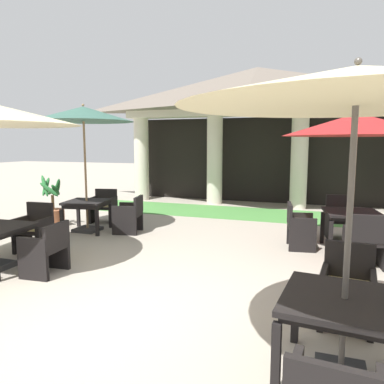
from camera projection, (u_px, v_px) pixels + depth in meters
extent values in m
plane|color=#9E9384|center=(130.00, 320.00, 4.27)|extent=(60.00, 60.00, 0.00)
cylinder|color=beige|center=(142.00, 159.00, 13.25)|extent=(0.52, 0.52, 2.90)
cylinder|color=beige|center=(215.00, 161.00, 12.35)|extent=(0.52, 0.52, 2.90)
cylinder|color=beige|center=(299.00, 162.00, 11.46)|extent=(0.52, 0.52, 2.90)
cube|color=beige|center=(256.00, 112.00, 11.70)|extent=(8.97, 0.70, 0.24)
pyramid|color=#665B51|center=(257.00, 88.00, 11.60)|extent=(9.37, 3.16, 1.25)
cube|color=black|center=(260.00, 160.00, 12.75)|extent=(8.77, 0.16, 2.90)
cube|color=#47843D|center=(246.00, 213.00, 10.75)|extent=(11.17, 2.02, 0.01)
cube|color=black|center=(87.00, 202.00, 8.52)|extent=(1.05, 1.05, 0.05)
cube|color=black|center=(87.00, 205.00, 8.53)|extent=(0.96, 0.96, 0.08)
cube|color=black|center=(62.00, 222.00, 8.23)|extent=(0.08, 0.08, 0.58)
cube|color=black|center=(97.00, 223.00, 8.11)|extent=(0.08, 0.08, 0.58)
cube|color=black|center=(78.00, 215.00, 9.03)|extent=(0.08, 0.08, 0.58)
cube|color=black|center=(111.00, 216.00, 8.92)|extent=(0.08, 0.08, 0.58)
cube|color=#2D2D2D|center=(88.00, 229.00, 8.61)|extent=(0.53, 0.53, 0.07)
cylinder|color=olive|center=(86.00, 174.00, 8.44)|extent=(0.05, 0.05, 2.65)
cone|color=#33594C|center=(83.00, 114.00, 8.26)|extent=(2.23, 2.23, 0.33)
sphere|color=olive|center=(83.00, 105.00, 8.23)|extent=(0.06, 0.06, 0.06)
cube|color=black|center=(128.00, 214.00, 8.42)|extent=(0.65, 0.65, 0.07)
cube|color=#E0CC7F|center=(128.00, 212.00, 8.41)|extent=(0.60, 0.60, 0.05)
cube|color=black|center=(139.00, 205.00, 8.35)|extent=(0.17, 0.56, 0.39)
cube|color=black|center=(124.00, 221.00, 8.17)|extent=(0.56, 0.17, 0.65)
cube|color=black|center=(131.00, 216.00, 8.68)|extent=(0.56, 0.17, 0.65)
cube|color=black|center=(114.00, 226.00, 8.24)|extent=(0.07, 0.07, 0.38)
cube|color=black|center=(121.00, 222.00, 8.73)|extent=(0.07, 0.07, 0.38)
cube|color=black|center=(135.00, 227.00, 8.16)|extent=(0.07, 0.07, 0.38)
cube|color=black|center=(142.00, 222.00, 8.66)|extent=(0.07, 0.07, 0.38)
cube|color=black|center=(103.00, 207.00, 9.52)|extent=(0.67, 0.62, 0.07)
cube|color=#E0CC7F|center=(103.00, 205.00, 9.51)|extent=(0.62, 0.57, 0.05)
cube|color=black|center=(106.00, 197.00, 9.72)|extent=(0.59, 0.17, 0.41)
cube|color=black|center=(113.00, 210.00, 9.49)|extent=(0.16, 0.52, 0.65)
cube|color=black|center=(93.00, 209.00, 9.57)|extent=(0.16, 0.52, 0.65)
cube|color=black|center=(110.00, 217.00, 9.28)|extent=(0.07, 0.07, 0.36)
cube|color=black|center=(90.00, 217.00, 9.36)|extent=(0.07, 0.07, 0.36)
cube|color=black|center=(116.00, 214.00, 9.73)|extent=(0.07, 0.07, 0.36)
cube|color=black|center=(97.00, 213.00, 9.81)|extent=(0.07, 0.07, 0.36)
cube|color=black|center=(39.00, 245.00, 6.33)|extent=(0.08, 0.08, 0.60)
cube|color=black|center=(44.00, 248.00, 5.73)|extent=(0.54, 0.63, 0.07)
cube|color=#E0CC7F|center=(44.00, 244.00, 5.72)|extent=(0.49, 0.58, 0.05)
cube|color=black|center=(56.00, 235.00, 5.64)|extent=(0.10, 0.60, 0.37)
cube|color=black|center=(33.00, 259.00, 5.48)|extent=(0.50, 0.10, 0.65)
cube|color=black|center=(56.00, 249.00, 6.01)|extent=(0.50, 0.10, 0.65)
cube|color=black|center=(21.00, 266.00, 5.56)|extent=(0.06, 0.06, 0.38)
cube|color=black|center=(44.00, 256.00, 6.08)|extent=(0.06, 0.06, 0.38)
cube|color=black|center=(46.00, 269.00, 5.44)|extent=(0.06, 0.06, 0.38)
cube|color=black|center=(68.00, 258.00, 5.96)|extent=(0.06, 0.06, 0.38)
cube|color=black|center=(33.00, 230.00, 6.89)|extent=(0.59, 0.53, 0.07)
cube|color=#E0CC7F|center=(33.00, 227.00, 6.88)|extent=(0.54, 0.49, 0.05)
cube|color=black|center=(40.00, 214.00, 7.07)|extent=(0.56, 0.10, 0.46)
cube|color=black|center=(45.00, 236.00, 6.83)|extent=(0.10, 0.49, 0.65)
cube|color=black|center=(22.00, 234.00, 6.97)|extent=(0.10, 0.49, 0.65)
cube|color=black|center=(38.00, 246.00, 6.65)|extent=(0.06, 0.06, 0.38)
cube|color=black|center=(14.00, 244.00, 6.78)|extent=(0.06, 0.06, 0.38)
cube|color=black|center=(53.00, 240.00, 7.06)|extent=(0.06, 0.06, 0.38)
cube|color=black|center=(30.00, 238.00, 7.19)|extent=(0.06, 0.06, 0.38)
cube|color=black|center=(352.00, 213.00, 6.95)|extent=(1.11, 1.11, 0.05)
cube|color=black|center=(352.00, 216.00, 6.96)|extent=(1.02, 1.02, 0.06)
cube|color=black|center=(330.00, 239.00, 6.65)|extent=(0.08, 0.08, 0.64)
cube|color=black|center=(384.00, 241.00, 6.49)|extent=(0.08, 0.08, 0.64)
cube|color=black|center=(322.00, 228.00, 7.52)|extent=(0.08, 0.08, 0.64)
cube|color=black|center=(369.00, 229.00, 7.36)|extent=(0.08, 0.08, 0.64)
cube|color=#2D2D2D|center=(350.00, 249.00, 7.04)|extent=(0.49, 0.49, 0.07)
cylinder|color=olive|center=(353.00, 190.00, 6.90)|extent=(0.04, 0.04, 2.33)
cone|color=maroon|center=(357.00, 124.00, 6.74)|extent=(2.69, 2.69, 0.41)
sphere|color=olive|center=(358.00, 111.00, 6.71)|extent=(0.06, 0.06, 0.06)
cube|color=black|center=(301.00, 227.00, 7.16)|extent=(0.58, 0.66, 0.07)
cube|color=#E0CC7F|center=(301.00, 224.00, 7.15)|extent=(0.53, 0.61, 0.05)
cube|color=black|center=(290.00, 214.00, 7.16)|extent=(0.15, 0.60, 0.42)
cube|color=black|center=(300.00, 229.00, 7.44)|extent=(0.50, 0.14, 0.65)
cube|color=black|center=(303.00, 235.00, 6.90)|extent=(0.50, 0.14, 0.65)
cube|color=black|center=(311.00, 235.00, 7.41)|extent=(0.06, 0.06, 0.39)
cube|color=black|center=(315.00, 242.00, 6.88)|extent=(0.06, 0.06, 0.39)
cube|color=black|center=(288.00, 234.00, 7.49)|extent=(0.06, 0.06, 0.39)
cube|color=black|center=(290.00, 241.00, 6.96)|extent=(0.06, 0.06, 0.39)
cube|color=black|center=(341.00, 220.00, 7.89)|extent=(0.63, 0.61, 0.07)
cube|color=#E0CC7F|center=(341.00, 217.00, 7.88)|extent=(0.58, 0.57, 0.05)
cube|color=black|center=(339.00, 206.00, 8.09)|extent=(0.56, 0.15, 0.48)
cube|color=black|center=(353.00, 225.00, 7.85)|extent=(0.14, 0.54, 0.61)
cube|color=black|center=(328.00, 224.00, 7.94)|extent=(0.14, 0.54, 0.61)
cube|color=black|center=(356.00, 233.00, 7.64)|extent=(0.06, 0.06, 0.36)
cube|color=black|center=(330.00, 232.00, 7.73)|extent=(0.06, 0.06, 0.36)
cube|color=black|center=(350.00, 228.00, 8.10)|extent=(0.06, 0.06, 0.36)
cube|color=black|center=(326.00, 227.00, 8.19)|extent=(0.06, 0.06, 0.36)
cube|color=black|center=(383.00, 239.00, 7.15)|extent=(0.06, 0.06, 0.39)
cube|color=black|center=(364.00, 241.00, 6.10)|extent=(0.65, 0.62, 0.07)
cube|color=#E0CC7F|center=(365.00, 238.00, 6.09)|extent=(0.60, 0.57, 0.05)
cube|color=black|center=(370.00, 229.00, 5.83)|extent=(0.58, 0.15, 0.45)
cube|color=black|center=(347.00, 247.00, 6.16)|extent=(0.14, 0.54, 0.63)
cube|color=black|center=(381.00, 248.00, 6.07)|extent=(0.14, 0.54, 0.63)
cube|color=black|center=(344.00, 250.00, 6.41)|extent=(0.06, 0.06, 0.39)
cube|color=black|center=(376.00, 251.00, 6.32)|extent=(0.06, 0.06, 0.39)
cube|color=black|center=(351.00, 258.00, 5.94)|extent=(0.06, 0.06, 0.39)
cube|color=black|center=(345.00, 301.00, 3.10)|extent=(1.09, 1.09, 0.05)
cube|color=black|center=(344.00, 307.00, 3.11)|extent=(1.00, 1.00, 0.05)
cube|color=black|center=(276.00, 361.00, 2.93)|extent=(0.08, 0.08, 0.64)
cube|color=black|center=(295.00, 312.00, 3.77)|extent=(0.08, 0.08, 0.64)
cube|color=#2D2D2D|center=(340.00, 374.00, 3.19)|extent=(0.43, 0.43, 0.10)
cylinder|color=#4C4742|center=(348.00, 242.00, 3.04)|extent=(0.05, 0.05, 2.44)
cone|color=beige|center=(357.00, 86.00, 2.87)|extent=(2.84, 2.84, 0.31)
sphere|color=#4C4742|center=(358.00, 61.00, 2.85)|extent=(0.06, 0.06, 0.06)
cube|color=black|center=(347.00, 292.00, 4.06)|extent=(0.58, 0.56, 0.07)
cube|color=#E0CC7F|center=(348.00, 286.00, 4.05)|extent=(0.54, 0.52, 0.05)
cube|color=black|center=(349.00, 262.00, 4.24)|extent=(0.54, 0.11, 0.47)
cube|color=black|center=(372.00, 304.00, 3.97)|extent=(0.11, 0.52, 0.64)
cube|color=black|center=(323.00, 296.00, 4.17)|extent=(0.11, 0.52, 0.64)
cube|color=black|center=(371.00, 324.00, 3.78)|extent=(0.06, 0.06, 0.37)
cube|color=black|center=(321.00, 315.00, 3.98)|extent=(0.06, 0.06, 0.37)
cube|color=black|center=(370.00, 307.00, 4.19)|extent=(0.06, 0.06, 0.37)
cube|color=black|center=(325.00, 299.00, 4.39)|extent=(0.06, 0.06, 0.37)
cylinder|color=#995638|center=(54.00, 218.00, 9.09)|extent=(0.52, 0.52, 0.41)
cylinder|color=brown|center=(53.00, 202.00, 9.04)|extent=(0.07, 0.07, 0.36)
ellipsoid|color=#286B33|center=(56.00, 190.00, 8.95)|extent=(0.14, 0.31, 0.33)
ellipsoid|color=#286B33|center=(58.00, 187.00, 9.07)|extent=(0.35, 0.29, 0.46)
ellipsoid|color=#286B33|center=(54.00, 189.00, 9.13)|extent=(0.34, 0.23, 0.32)
ellipsoid|color=#286B33|center=(46.00, 187.00, 9.01)|extent=(0.18, 0.41, 0.47)
ellipsoid|color=#286B33|center=(45.00, 186.00, 8.88)|extent=(0.41, 0.31, 0.54)
ellipsoid|color=#286B33|center=(49.00, 190.00, 8.79)|extent=(0.48, 0.26, 0.40)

